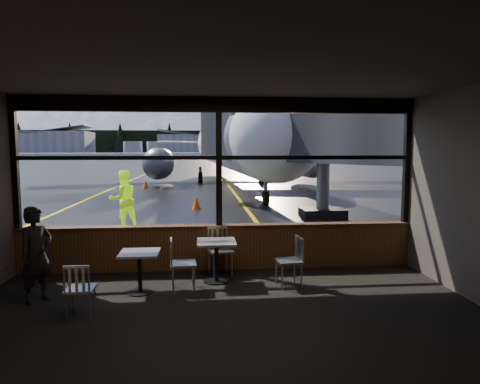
{
  "coord_description": "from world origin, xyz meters",
  "views": [
    {
      "loc": [
        -0.35,
        -8.63,
        2.46
      ],
      "look_at": [
        0.52,
        1.0,
        1.5
      ],
      "focal_mm": 32.0,
      "sensor_mm": 36.0,
      "label": 1
    }
  ],
  "objects": [
    {
      "name": "ground_plane",
      "position": [
        0.0,
        120.0,
        0.0
      ],
      "size": [
        520.0,
        520.0,
        0.0
      ],
      "primitive_type": "plane",
      "color": "black",
      "rests_on": "ground"
    },
    {
      "name": "carpet_floor",
      "position": [
        0.0,
        -3.0,
        0.01
      ],
      "size": [
        8.0,
        6.0,
        0.01
      ],
      "primitive_type": "cube",
      "color": "black",
      "rests_on": "ground"
    },
    {
      "name": "ceiling",
      "position": [
        0.0,
        -3.0,
        3.5
      ],
      "size": [
        8.0,
        6.0,
        0.04
      ],
      "primitive_type": "cube",
      "color": "#38332D",
      "rests_on": "ground"
    },
    {
      "name": "wall_back",
      "position": [
        0.0,
        -6.0,
        1.75
      ],
      "size": [
        8.0,
        0.04,
        3.5
      ],
      "primitive_type": "cube",
      "color": "#463F38",
      "rests_on": "ground"
    },
    {
      "name": "window_sill",
      "position": [
        0.0,
        0.0,
        0.45
      ],
      "size": [
        8.0,
        0.28,
        0.9
      ],
      "primitive_type": "cube",
      "color": "#4A2A16",
      "rests_on": "ground"
    },
    {
      "name": "window_header",
      "position": [
        0.0,
        0.0,
        3.35
      ],
      "size": [
        8.0,
        0.18,
        0.3
      ],
      "primitive_type": "cube",
      "color": "black",
      "rests_on": "ground"
    },
    {
      "name": "mullion_left",
      "position": [
        -3.95,
        0.0,
        2.2
      ],
      "size": [
        0.12,
        0.12,
        2.6
      ],
      "primitive_type": "cube",
      "color": "black",
      "rests_on": "ground"
    },
    {
      "name": "mullion_centre",
      "position": [
        0.0,
        0.0,
        2.2
      ],
      "size": [
        0.12,
        0.12,
        2.6
      ],
      "primitive_type": "cube",
      "color": "black",
      "rests_on": "ground"
    },
    {
      "name": "mullion_right",
      "position": [
        3.95,
        0.0,
        2.2
      ],
      "size": [
        0.12,
        0.12,
        2.6
      ],
      "primitive_type": "cube",
      "color": "black",
      "rests_on": "ground"
    },
    {
      "name": "window_transom",
      "position": [
        0.0,
        0.0,
        2.3
      ],
      "size": [
        8.0,
        0.1,
        0.08
      ],
      "primitive_type": "cube",
      "color": "black",
      "rests_on": "ground"
    },
    {
      "name": "airliner",
      "position": [
        1.91,
        22.12,
        5.49
      ],
      "size": [
        31.68,
        37.36,
        10.98
      ],
      "primitive_type": null,
      "rotation": [
        0.0,
        0.0,
        0.05
      ],
      "color": "white",
      "rests_on": "ground_plane"
    },
    {
      "name": "jet_bridge",
      "position": [
        3.6,
        5.5,
        2.49
      ],
      "size": [
        9.33,
        11.41,
        4.98
      ],
      "primitive_type": null,
      "color": "#2F2F31",
      "rests_on": "ground_plane"
    },
    {
      "name": "cafe_table_near",
      "position": [
        -0.09,
        -0.86,
        0.39
      ],
      "size": [
        0.71,
        0.71,
        0.78
      ],
      "primitive_type": null,
      "color": "#A39E96",
      "rests_on": "carpet_floor"
    },
    {
      "name": "cafe_table_mid",
      "position": [
        -1.42,
        -1.37,
        0.36
      ],
      "size": [
        0.66,
        0.66,
        0.72
      ],
      "primitive_type": null,
      "color": "#A49E96",
      "rests_on": "carpet_floor"
    },
    {
      "name": "chair_near_e",
      "position": [
        1.2,
        -1.22,
        0.45
      ],
      "size": [
        0.56,
        0.56,
        0.91
      ],
      "primitive_type": null,
      "rotation": [
        0.0,
        0.0,
        1.7
      ],
      "color": "#AEAA9D",
      "rests_on": "carpet_floor"
    },
    {
      "name": "chair_near_w",
      "position": [
        -0.68,
        -1.27,
        0.46
      ],
      "size": [
        0.54,
        0.54,
        0.93
      ],
      "primitive_type": null,
      "rotation": [
        0.0,
        0.0,
        -1.49
      ],
      "color": "beige",
      "rests_on": "carpet_floor"
    },
    {
      "name": "chair_near_n",
      "position": [
        0.0,
        -0.4,
        0.47
      ],
      "size": [
        0.62,
        0.62,
        0.94
      ],
      "primitive_type": null,
      "rotation": [
        0.0,
        0.0,
        3.38
      ],
      "color": "#AEA99D",
      "rests_on": "carpet_floor"
    },
    {
      "name": "chair_mid_s",
      "position": [
        -2.14,
        -2.35,
        0.42
      ],
      "size": [
        0.46,
        0.46,
        0.83
      ],
      "primitive_type": null,
      "rotation": [
        0.0,
        0.0,
        0.01
      ],
      "color": "#AAA69A",
      "rests_on": "carpet_floor"
    },
    {
      "name": "passenger",
      "position": [
        -3.0,
        -1.65,
        0.78
      ],
      "size": [
        0.63,
        0.68,
        1.56
      ],
      "primitive_type": "imported",
      "rotation": [
        0.0,
        0.0,
        0.98
      ],
      "color": "black",
      "rests_on": "carpet_floor"
    },
    {
      "name": "ground_crew",
      "position": [
        -2.78,
        4.82,
        0.91
      ],
      "size": [
        1.12,
        1.05,
        1.83
      ],
      "primitive_type": "imported",
      "rotation": [
        0.0,
        0.0,
        3.68
      ],
      "color": "#BFF219",
      "rests_on": "ground_plane"
    },
    {
      "name": "cone_nose",
      "position": [
        -0.57,
        8.96,
        0.26
      ],
      "size": [
        0.38,
        0.38,
        0.53
      ],
      "primitive_type": "cone",
      "color": "#FF4A08",
      "rests_on": "ground_plane"
    },
    {
      "name": "cone_wing",
      "position": [
        -3.9,
        18.9,
        0.26
      ],
      "size": [
        0.38,
        0.38,
        0.53
      ],
      "primitive_type": "cone",
      "color": "orange",
      "rests_on": "ground_plane"
    },
    {
      "name": "hangar_left",
      "position": [
        -70.0,
        180.0,
        5.5
      ],
      "size": [
        45.0,
        18.0,
        11.0
      ],
      "primitive_type": null,
      "color": "silver",
      "rests_on": "ground_plane"
    },
    {
      "name": "hangar_mid",
      "position": [
        0.0,
        185.0,
        5.0
      ],
      "size": [
        38.0,
        15.0,
        10.0
      ],
      "primitive_type": null,
      "color": "silver",
      "rests_on": "ground_plane"
    },
    {
      "name": "hangar_right",
      "position": [
        60.0,
        178.0,
        6.0
      ],
      "size": [
        50.0,
        20.0,
        12.0
      ],
      "primitive_type": null,
      "color": "silver",
      "rests_on": "ground_plane"
    },
    {
      "name": "fuel_tank_a",
      "position": [
        -30.0,
        182.0,
        3.0
      ],
      "size": [
        8.0,
        8.0,
        6.0
      ],
      "primitive_type": "cylinder",
      "color": "silver",
      "rests_on": "ground_plane"
    },
    {
      "name": "fuel_tank_b",
      "position": [
        -20.0,
        182.0,
        3.0
      ],
      "size": [
        8.0,
        8.0,
        6.0
      ],
      "primitive_type": "cylinder",
      "color": "silver",
      "rests_on": "ground_plane"
    },
    {
      "name": "fuel_tank_c",
      "position": [
        -10.0,
        182.0,
        3.0
      ],
      "size": [
        8.0,
        8.0,
        6.0
      ],
      "primitive_type": "cylinder",
      "color": "silver",
      "rests_on": "ground_plane"
    },
    {
      "name": "treeline",
      "position": [
        0.0,
        210.0,
        6.0
      ],
      "size": [
        360.0,
        3.0,
        12.0
      ],
      "primitive_type": "cube",
      "color": "black",
      "rests_on": "ground_plane"
    }
  ]
}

